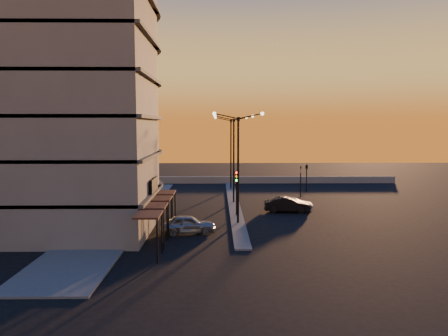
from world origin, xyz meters
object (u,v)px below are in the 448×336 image
streetlamp_mid (234,151)px  car_sedan (287,205)px  car_hatchback (188,224)px  traffic_light_main (237,186)px  car_wagon (293,203)px

streetlamp_mid → car_sedan: (4.99, -4.96, -4.86)m
streetlamp_mid → car_hatchback: size_ratio=2.22×
traffic_light_main → car_sedan: (4.99, 2.17, -2.16)m
traffic_light_main → streetlamp_mid: bearing=90.0°
traffic_light_main → car_hatchback: size_ratio=0.99×
car_hatchback → car_wagon: bearing=-53.4°
traffic_light_main → car_wagon: (5.80, 3.61, -2.29)m
traffic_light_main → car_sedan: 5.85m
streetlamp_mid → car_sedan: bearing=-44.8°
streetlamp_mid → traffic_light_main: size_ratio=2.24×
streetlamp_mid → car_hatchback: bearing=-107.0°
traffic_light_main → car_hatchback: traffic_light_main is taller
streetlamp_mid → car_wagon: 8.43m
traffic_light_main → car_wagon: bearing=31.9°
traffic_light_main → car_hatchback: bearing=-123.6°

